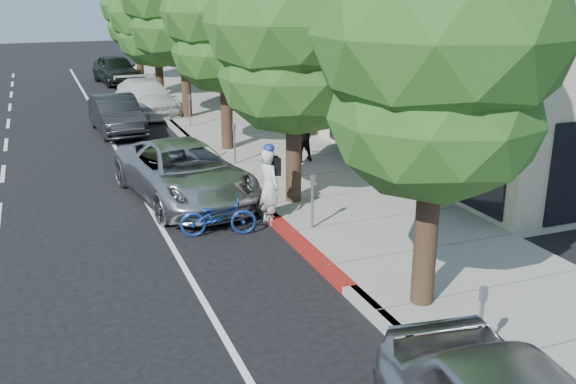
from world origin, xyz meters
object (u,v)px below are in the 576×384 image
white_pickup (146,97)px  street_tree_2 (224,14)px  pedestrian (299,133)px  street_tree_4 (156,13)px  street_tree_1 (294,27)px  dark_sedan (116,115)px  street_tree_0 (440,42)px  cyclist (269,187)px  bicycle (218,216)px  dark_suv_far (116,69)px  street_tree_5 (136,6)px  silver_suv (184,172)px

white_pickup → street_tree_2: bearing=-83.6°
pedestrian → street_tree_2: bearing=-73.3°
street_tree_2 → street_tree_4: 12.01m
street_tree_1 → dark_sedan: street_tree_1 is taller
street_tree_0 → cyclist: street_tree_0 is taller
street_tree_0 → bicycle: 6.71m
bicycle → dark_suv_far: size_ratio=0.36×
street_tree_0 → street_tree_2: 12.00m
cyclist → pedestrian: (2.62, 4.49, 0.16)m
dark_sedan → pedestrian: size_ratio=2.34×
street_tree_0 → street_tree_5: street_tree_0 is taller
street_tree_0 → street_tree_4: street_tree_0 is taller
street_tree_1 → white_pickup: (-1.40, 13.98, -3.76)m
cyclist → pedestrian: bearing=-44.2°
pedestrian → dark_sedan: bearing=-72.0°
cyclist → street_tree_0: bearing=177.7°
street_tree_4 → street_tree_5: 6.00m
white_pickup → silver_suv: bearing=-98.6°
street_tree_0 → street_tree_2: street_tree_0 is taller
silver_suv → pedestrian: pedestrian is taller
street_tree_2 → street_tree_5: (-0.00, 18.00, -0.24)m
street_tree_5 → street_tree_4: bearing=-90.0°
street_tree_0 → bicycle: (-2.37, 4.71, -4.15)m
white_pickup → street_tree_1: bearing=-87.8°
street_tree_5 → pedestrian: 20.82m
street_tree_4 → cyclist: 19.30m
cyclist → street_tree_4: bearing=-17.0°
cyclist → white_pickup: cyclist is taller
street_tree_5 → pedestrian: bearing=-85.5°
street_tree_4 → dark_sedan: street_tree_4 is taller
street_tree_4 → street_tree_5: size_ratio=0.99×
street_tree_4 → street_tree_1: bearing=-90.0°
dark_sedan → dark_suv_far: size_ratio=0.90×
street_tree_0 → street_tree_1: size_ratio=1.01×
street_tree_2 → dark_sedan: (-3.10, 4.50, -3.84)m
cyclist → white_pickup: size_ratio=0.36×
street_tree_4 → dark_sedan: bearing=-112.5°
street_tree_4 → pedestrian: street_tree_4 is taller
street_tree_5 → dark_sedan: size_ratio=1.60×
street_tree_4 → silver_suv: size_ratio=1.26×
street_tree_1 → silver_suv: bearing=149.0°
dark_sedan → white_pickup: white_pickup is taller
street_tree_1 → dark_sedan: bearing=106.4°
street_tree_5 → white_pickup: size_ratio=1.35×
street_tree_2 → street_tree_1: bearing=-90.0°
cyclist → dark_suv_far: (-0.38, 25.00, -0.09)m
street_tree_4 → white_pickup: bearing=-109.2°
bicycle → dark_suv_far: 25.31m
white_pickup → pedestrian: size_ratio=2.76×
bicycle → dark_sedan: size_ratio=0.40×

